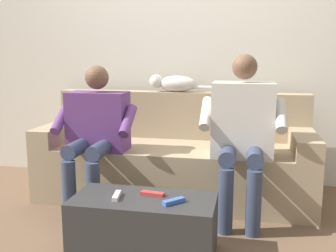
# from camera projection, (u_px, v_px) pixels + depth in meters

# --- Properties ---
(ground_plane) EXTENTS (8.00, 8.00, 0.00)m
(ground_plane) POSITION_uv_depth(u_px,v_px,m) (155.00, 232.00, 2.64)
(ground_plane) COLOR brown
(back_wall) EXTENTS (5.24, 0.06, 2.60)m
(back_wall) POSITION_uv_depth(u_px,v_px,m) (186.00, 40.00, 3.61)
(back_wall) COLOR beige
(back_wall) RESTS_ON ground
(couch) EXTENTS (2.18, 0.77, 0.84)m
(couch) POSITION_uv_depth(u_px,v_px,m) (175.00, 161.00, 3.29)
(couch) COLOR #9E896B
(couch) RESTS_ON ground
(coffee_table) EXTENTS (0.84, 0.40, 0.34)m
(coffee_table) POSITION_uv_depth(u_px,v_px,m) (144.00, 226.00, 2.33)
(coffee_table) COLOR #2D2D2D
(coffee_table) RESTS_ON ground
(person_left_seated) EXTENTS (0.59, 0.54, 1.17)m
(person_left_seated) POSITION_uv_depth(u_px,v_px,m) (243.00, 127.00, 2.78)
(person_left_seated) COLOR beige
(person_left_seated) RESTS_ON ground
(person_right_seated) EXTENTS (0.60, 0.53, 1.08)m
(person_right_seated) POSITION_uv_depth(u_px,v_px,m) (95.00, 129.00, 2.97)
(person_right_seated) COLOR #5B3370
(person_right_seated) RESTS_ON ground
(cat_on_backrest) EXTENTS (0.56, 0.14, 0.15)m
(cat_on_backrest) POSITION_uv_depth(u_px,v_px,m) (173.00, 83.00, 3.44)
(cat_on_backrest) COLOR silver
(cat_on_backrest) RESTS_ON couch
(remote_red) EXTENTS (0.15, 0.06, 0.02)m
(remote_red) POSITION_uv_depth(u_px,v_px,m) (153.00, 194.00, 2.35)
(remote_red) COLOR #B73333
(remote_red) RESTS_ON coffee_table
(remote_blue) EXTENTS (0.12, 0.12, 0.02)m
(remote_blue) POSITION_uv_depth(u_px,v_px,m) (174.00, 201.00, 2.21)
(remote_blue) COLOR #3860B7
(remote_blue) RESTS_ON coffee_table
(remote_white) EXTENTS (0.05, 0.14, 0.02)m
(remote_white) POSITION_uv_depth(u_px,v_px,m) (117.00, 196.00, 2.30)
(remote_white) COLOR white
(remote_white) RESTS_ON coffee_table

